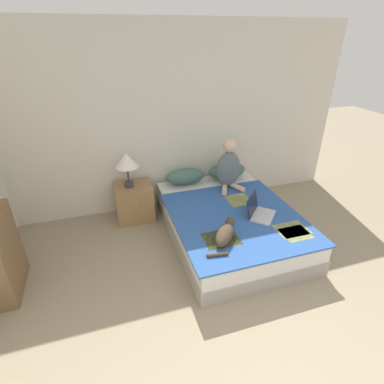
% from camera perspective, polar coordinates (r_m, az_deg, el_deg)
% --- Properties ---
extents(wall_back, '(5.35, 0.05, 2.55)m').
position_cam_1_polar(wall_back, '(4.27, -4.69, 13.21)').
color(wall_back, beige).
rests_on(wall_back, ground_plane).
extents(bed, '(1.51, 2.06, 0.41)m').
position_cam_1_polar(bed, '(3.91, 7.04, -5.78)').
color(bed, '#9E998E').
rests_on(bed, ground_plane).
extents(pillow_near, '(0.59, 0.29, 0.22)m').
position_cam_1_polar(pillow_near, '(4.36, -1.33, 3.02)').
color(pillow_near, '#42665B').
rests_on(pillow_near, bed).
extents(pillow_far, '(0.59, 0.29, 0.22)m').
position_cam_1_polar(pillow_far, '(4.57, 6.66, 4.06)').
color(pillow_far, '#42665B').
rests_on(pillow_far, bed).
extents(person_sitting, '(0.36, 0.35, 0.70)m').
position_cam_1_polar(person_sitting, '(4.20, 6.98, 4.67)').
color(person_sitting, slate).
rests_on(person_sitting, bed).
extents(cat_tabby, '(0.46, 0.46, 0.16)m').
position_cam_1_polar(cat_tabby, '(3.21, 6.33, -7.86)').
color(cat_tabby, '#473828').
rests_on(cat_tabby, bed).
extents(laptop_open, '(0.46, 0.46, 0.25)m').
position_cam_1_polar(laptop_open, '(3.69, 12.71, -3.67)').
color(laptop_open, '#B7B7BC').
rests_on(laptop_open, bed).
extents(nightstand, '(0.51, 0.46, 0.51)m').
position_cam_1_polar(nightstand, '(4.30, -10.93, -1.87)').
color(nightstand, '#937047').
rests_on(nightstand, ground_plane).
extents(table_lamp, '(0.31, 0.31, 0.48)m').
position_cam_1_polar(table_lamp, '(4.02, -12.36, 5.68)').
color(table_lamp, '#38383D').
rests_on(table_lamp, nightstand).
extents(bookshelf, '(0.24, 0.64, 0.89)m').
position_cam_1_polar(bookshelf, '(3.54, -32.77, -10.03)').
color(bookshelf, brown).
rests_on(bookshelf, ground_plane).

